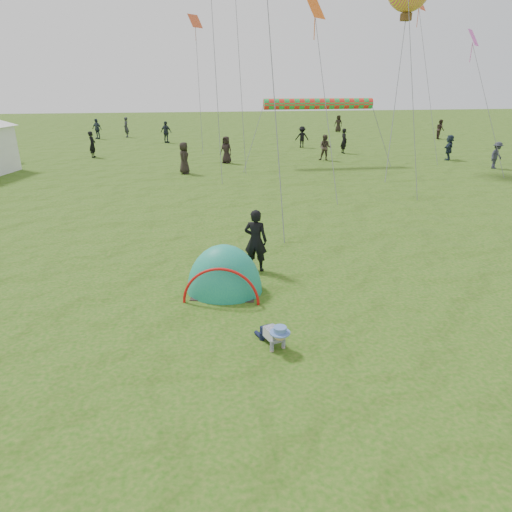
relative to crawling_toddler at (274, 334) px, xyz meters
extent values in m
plane|color=#184F0A|center=(-0.20, 0.72, -0.28)|extent=(140.00, 140.00, 0.00)
ellipsoid|color=#147473|center=(-0.77, 2.73, -0.28)|extent=(2.20, 1.94, 2.47)
imported|color=black|center=(0.21, 3.97, 0.60)|extent=(0.75, 0.63, 1.76)
imported|color=black|center=(-7.90, 25.20, 0.59)|extent=(0.49, 0.68, 1.75)
imported|color=#2E3945|center=(-9.42, 35.98, 0.59)|extent=(1.08, 0.93, 1.75)
imported|color=#282A34|center=(16.73, 17.30, 0.51)|extent=(1.17, 0.99, 1.58)
imported|color=black|center=(0.93, 21.63, 0.55)|extent=(0.97, 0.93, 1.67)
imported|color=#1D2837|center=(15.62, 20.66, 0.53)|extent=(1.27, 1.51, 1.63)
imported|color=black|center=(9.68, 24.45, 0.59)|extent=(0.47, 0.67, 1.75)
imported|color=#453830|center=(7.46, 21.69, 0.55)|extent=(1.00, 0.92, 1.66)
imported|color=#212732|center=(-3.18, 32.21, 0.60)|extent=(1.10, 0.92, 1.77)
imported|color=black|center=(7.43, 27.89, 0.52)|extent=(1.12, 0.75, 1.61)
imported|color=black|center=(13.83, 38.45, 0.53)|extent=(0.95, 0.89, 1.63)
imported|color=#282A30|center=(-6.95, 36.73, 0.62)|extent=(0.64, 0.77, 1.80)
imported|color=#30231F|center=(20.93, 31.32, 0.56)|extent=(0.79, 0.94, 1.69)
imported|color=#27292E|center=(-12.82, 23.89, 0.59)|extent=(1.29, 1.05, 1.74)
imported|color=black|center=(-1.72, 18.49, 0.60)|extent=(0.59, 0.88, 1.76)
cylinder|color=red|center=(6.49, 20.36, 3.36)|extent=(6.71, 0.64, 0.64)
plane|color=#E34C21|center=(13.93, 23.85, 9.43)|extent=(1.26, 1.26, 1.03)
plane|color=#DA5027|center=(-0.42, 30.51, 8.78)|extent=(1.16, 1.16, 0.95)
plane|color=#F855CF|center=(15.46, 19.58, 7.03)|extent=(1.13, 1.13, 0.92)
plane|color=orange|center=(4.75, 15.56, 7.87)|extent=(1.17, 1.17, 0.95)
camera|label=1|loc=(-1.53, -7.78, 4.77)|focal=32.00mm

